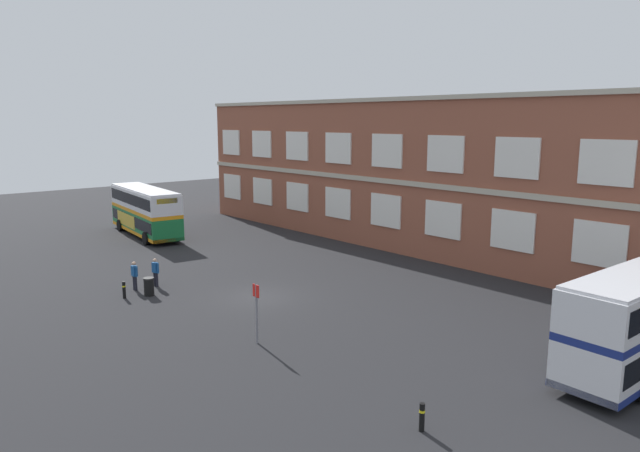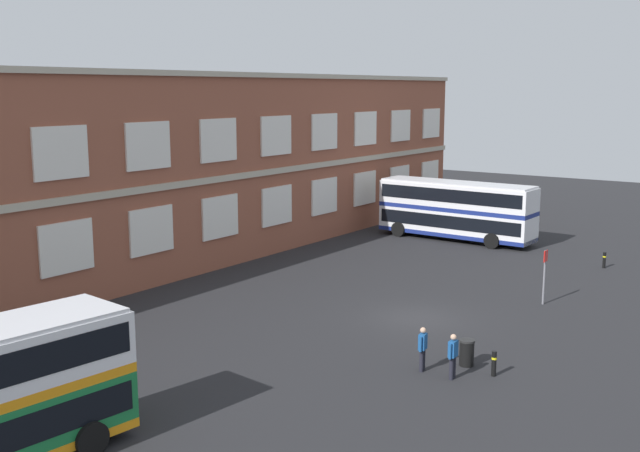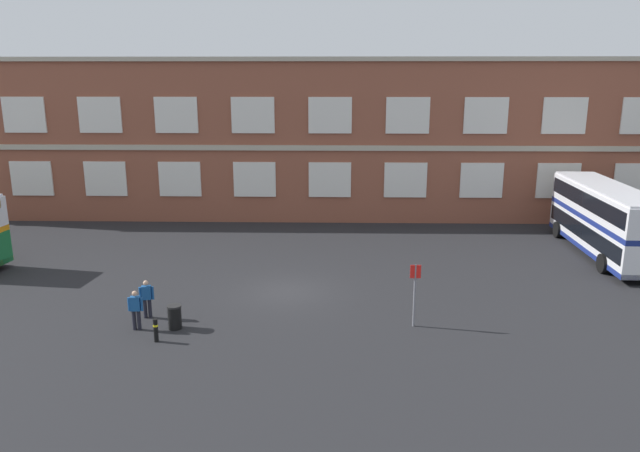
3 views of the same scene
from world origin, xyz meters
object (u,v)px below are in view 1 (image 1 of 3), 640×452
object	(u,v)px
bus_stand_flag	(257,308)
double_decker_near	(145,211)
waiting_passenger	(135,274)
safety_bollard_west	(124,290)
second_passenger	(155,271)
station_litter_bin	(149,286)
safety_bollard_east	(422,417)

from	to	relation	value
bus_stand_flag	double_decker_near	bearing A→B (deg)	165.30
bus_stand_flag	waiting_passenger	bearing A→B (deg)	-176.89
waiting_passenger	safety_bollard_west	world-z (taller)	waiting_passenger
second_passenger	bus_stand_flag	bearing A→B (deg)	-3.22
bus_stand_flag	safety_bollard_west	size ratio (longest dim) A/B	2.84
second_passenger	station_litter_bin	distance (m)	1.90
waiting_passenger	safety_bollard_west	xyz separation A→B (m)	(1.13, -1.12, -0.44)
safety_bollard_east	station_litter_bin	bearing A→B (deg)	-179.55
waiting_passenger	station_litter_bin	bearing A→B (deg)	5.49
waiting_passenger	bus_stand_flag	xyz separation A→B (m)	(11.49, 0.63, 0.70)
bus_stand_flag	safety_bollard_west	bearing A→B (deg)	-170.42
waiting_passenger	second_passenger	size ratio (longest dim) A/B	1.00
waiting_passenger	safety_bollard_east	world-z (taller)	waiting_passenger
double_decker_near	bus_stand_flag	size ratio (longest dim) A/B	4.15
second_passenger	bus_stand_flag	size ratio (longest dim) A/B	0.63
waiting_passenger	safety_bollard_west	distance (m)	1.65
safety_bollard_west	safety_bollard_east	world-z (taller)	same
second_passenger	bus_stand_flag	world-z (taller)	bus_stand_flag
waiting_passenger	second_passenger	world-z (taller)	same
waiting_passenger	safety_bollard_east	bearing A→B (deg)	0.82
bus_stand_flag	second_passenger	bearing A→B (deg)	176.78
safety_bollard_east	waiting_passenger	bearing A→B (deg)	-179.18
second_passenger	safety_bollard_east	xyz separation A→B (m)	(21.03, -0.97, -0.44)
double_decker_near	second_passenger	world-z (taller)	double_decker_near
double_decker_near	station_litter_bin	distance (m)	18.31
double_decker_near	waiting_passenger	world-z (taller)	double_decker_near
double_decker_near	safety_bollard_east	size ratio (longest dim) A/B	11.81
waiting_passenger	second_passenger	distance (m)	1.27
second_passenger	safety_bollard_west	bearing A→B (deg)	-66.06
double_decker_near	bus_stand_flag	xyz separation A→B (m)	(26.59, -6.98, -0.51)
station_litter_bin	safety_bollard_west	size ratio (longest dim) A/B	1.08
station_litter_bin	safety_bollard_east	world-z (taller)	station_litter_bin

